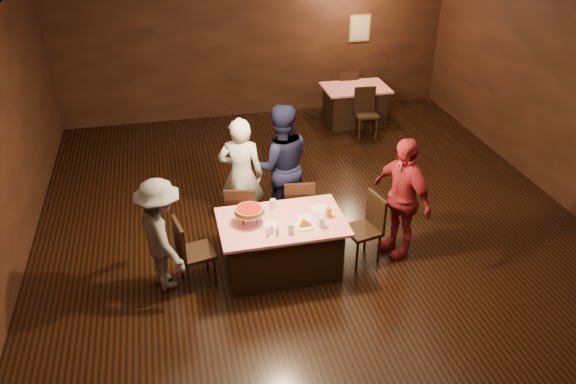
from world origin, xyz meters
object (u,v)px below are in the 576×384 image
at_px(pizza_stand, 249,210).
at_px(glass_front_right, 322,222).
at_px(diner_red_shirt, 401,198).
at_px(chair_far_right, 298,206).
at_px(glass_amber, 329,212).
at_px(chair_back_near, 366,114).
at_px(plate_empty, 320,209).
at_px(main_table, 282,246).
at_px(diner_grey_knit, 162,235).
at_px(chair_end_right, 363,229).
at_px(diner_navy_hoodie, 281,165).
at_px(chair_back_far, 346,91).
at_px(diner_white_jacket, 241,175).
at_px(chair_end_left, 196,251).
at_px(chair_far_left, 242,213).
at_px(glass_back, 273,204).
at_px(back_table, 355,105).
at_px(glass_front_left, 291,229).

xyz_separation_m(pizza_stand, glass_front_right, (0.85, -0.30, -0.11)).
relative_size(diner_red_shirt, pizza_stand, 4.52).
height_order(chair_far_right, pizza_stand, pizza_stand).
bearing_deg(glass_amber, chair_back_near, 63.36).
bearing_deg(plate_empty, diner_red_shirt, -4.93).
distance_m(main_table, diner_grey_knit, 1.54).
relative_size(chair_end_right, glass_front_right, 6.79).
xyz_separation_m(diner_navy_hoodie, diner_grey_knit, (-1.74, -1.16, -0.17)).
relative_size(main_table, chair_back_far, 1.68).
relative_size(main_table, diner_white_jacket, 0.92).
bearing_deg(chair_end_left, chair_back_far, -47.37).
bearing_deg(plate_empty, main_table, -164.74).
distance_m(chair_end_left, glass_amber, 1.74).
xyz_separation_m(chair_far_left, glass_back, (0.35, -0.45, 0.37)).
bearing_deg(glass_front_right, chair_back_near, 62.79).
bearing_deg(main_table, glass_back, 99.46).
xyz_separation_m(chair_far_right, plate_empty, (0.15, -0.60, 0.30)).
relative_size(chair_far_left, diner_red_shirt, 0.55).
bearing_deg(glass_front_right, chair_end_left, 170.84).
height_order(chair_far_left, glass_amber, chair_far_left).
xyz_separation_m(plate_empty, glass_back, (-0.60, 0.15, 0.06)).
distance_m(diner_white_jacket, pizza_stand, 1.08).
bearing_deg(chair_back_near, plate_empty, -114.77).
height_order(chair_far_right, chair_back_near, same).
distance_m(chair_far_right, chair_end_right, 1.03).
bearing_deg(chair_back_near, chair_back_far, 93.75).
bearing_deg(chair_back_far, chair_back_near, 92.07).
bearing_deg(glass_amber, back_table, 67.03).
bearing_deg(diner_white_jacket, glass_amber, 143.44).
xyz_separation_m(main_table, chair_back_near, (2.51, 3.76, 0.09)).
xyz_separation_m(diner_red_shirt, glass_front_left, (-1.58, -0.36, -0.02)).
height_order(main_table, chair_back_near, chair_back_near).
bearing_deg(diner_red_shirt, plate_empty, -115.52).
height_order(chair_far_left, diner_white_jacket, diner_white_jacket).
height_order(main_table, glass_amber, glass_amber).
bearing_deg(diner_navy_hoodie, plate_empty, 107.16).
height_order(plate_empty, glass_front_left, glass_front_left).
xyz_separation_m(main_table, diner_grey_knit, (-1.49, 0.04, 0.37)).
bearing_deg(plate_empty, chair_end_right, -15.26).
bearing_deg(main_table, glass_front_left, -80.54).
bearing_deg(chair_far_right, diner_red_shirt, 158.56).
relative_size(chair_end_right, glass_back, 6.79).
bearing_deg(glass_amber, plate_empty, 104.04).
height_order(chair_end_left, glass_amber, chair_end_left).
distance_m(main_table, glass_amber, 0.75).
bearing_deg(glass_back, glass_front_right, -47.73).
bearing_deg(diner_navy_hoodie, glass_front_right, 99.09).
bearing_deg(chair_end_right, diner_white_jacket, -140.27).
height_order(chair_end_right, diner_navy_hoodie, diner_navy_hoodie).
distance_m(chair_back_far, glass_front_right, 5.71).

